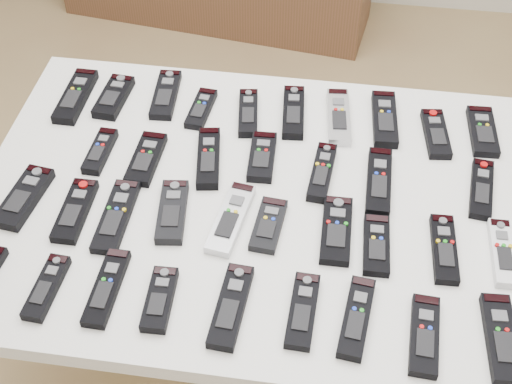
# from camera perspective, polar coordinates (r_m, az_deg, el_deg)

# --- Properties ---
(ground) EXTENTS (4.00, 4.00, 0.00)m
(ground) POSITION_cam_1_polar(r_m,az_deg,el_deg) (2.27, 1.83, -11.91)
(ground) COLOR #9C794F
(ground) RESTS_ON ground
(table) EXTENTS (1.25, 0.88, 0.78)m
(table) POSITION_cam_1_polar(r_m,az_deg,el_deg) (1.62, 0.00, -1.89)
(table) COLOR white
(table) RESTS_ON ground
(remote_0) EXTENTS (0.06, 0.20, 0.02)m
(remote_0) POSITION_cam_1_polar(r_m,az_deg,el_deg) (1.87, -14.23, 7.44)
(remote_0) COLOR black
(remote_0) RESTS_ON table
(remote_1) EXTENTS (0.07, 0.16, 0.02)m
(remote_1) POSITION_cam_1_polar(r_m,az_deg,el_deg) (1.85, -11.31, 7.46)
(remote_1) COLOR black
(remote_1) RESTS_ON table
(remote_2) EXTENTS (0.07, 0.18, 0.02)m
(remote_2) POSITION_cam_1_polar(r_m,az_deg,el_deg) (1.84, -7.24, 7.73)
(remote_2) COLOR black
(remote_2) RESTS_ON table
(remote_3) EXTENTS (0.06, 0.15, 0.02)m
(remote_3) POSITION_cam_1_polar(r_m,az_deg,el_deg) (1.79, -4.41, 6.65)
(remote_3) COLOR black
(remote_3) RESTS_ON table
(remote_4) EXTENTS (0.07, 0.17, 0.02)m
(remote_4) POSITION_cam_1_polar(r_m,az_deg,el_deg) (1.77, -0.63, 6.34)
(remote_4) COLOR black
(remote_4) RESTS_ON table
(remote_5) EXTENTS (0.07, 0.19, 0.02)m
(remote_5) POSITION_cam_1_polar(r_m,az_deg,el_deg) (1.77, 3.01, 6.39)
(remote_5) COLOR black
(remote_5) RESTS_ON table
(remote_6) EXTENTS (0.07, 0.20, 0.02)m
(remote_6) POSITION_cam_1_polar(r_m,az_deg,el_deg) (1.77, 6.62, 5.98)
(remote_6) COLOR #B7B7BC
(remote_6) RESTS_ON table
(remote_7) EXTENTS (0.07, 0.19, 0.02)m
(remote_7) POSITION_cam_1_polar(r_m,az_deg,el_deg) (1.78, 10.25, 5.77)
(remote_7) COLOR black
(remote_7) RESTS_ON table
(remote_8) EXTENTS (0.07, 0.17, 0.02)m
(remote_8) POSITION_cam_1_polar(r_m,az_deg,el_deg) (1.76, 14.19, 4.53)
(remote_8) COLOR black
(remote_8) RESTS_ON table
(remote_9) EXTENTS (0.07, 0.17, 0.02)m
(remote_9) POSITION_cam_1_polar(r_m,az_deg,el_deg) (1.80, 17.68, 4.64)
(remote_9) COLOR black
(remote_9) RESTS_ON table
(remote_10) EXTENTS (0.05, 0.14, 0.02)m
(remote_10) POSITION_cam_1_polar(r_m,az_deg,el_deg) (1.70, -12.37, 3.21)
(remote_10) COLOR black
(remote_10) RESTS_ON table
(remote_11) EXTENTS (0.06, 0.17, 0.02)m
(remote_11) POSITION_cam_1_polar(r_m,az_deg,el_deg) (1.67, -8.79, 2.65)
(remote_11) COLOR black
(remote_11) RESTS_ON table
(remote_12) EXTENTS (0.08, 0.19, 0.02)m
(remote_12) POSITION_cam_1_polar(r_m,az_deg,el_deg) (1.65, -3.82, 2.73)
(remote_12) COLOR black
(remote_12) RESTS_ON table
(remote_13) EXTENTS (0.06, 0.15, 0.02)m
(remote_13) POSITION_cam_1_polar(r_m,az_deg,el_deg) (1.65, 0.49, 2.83)
(remote_13) COLOR black
(remote_13) RESTS_ON table
(remote_14) EXTENTS (0.06, 0.18, 0.02)m
(remote_14) POSITION_cam_1_polar(r_m,az_deg,el_deg) (1.62, 5.30, 1.58)
(remote_14) COLOR black
(remote_14) RESTS_ON table
(remote_15) EXTENTS (0.05, 0.20, 0.02)m
(remote_15) POSITION_cam_1_polar(r_m,az_deg,el_deg) (1.62, 9.80, 0.82)
(remote_15) COLOR black
(remote_15) RESTS_ON table
(remote_16) EXTENTS (0.07, 0.18, 0.02)m
(remote_16) POSITION_cam_1_polar(r_m,az_deg,el_deg) (1.66, 17.59, 0.24)
(remote_16) COLOR black
(remote_16) RESTS_ON table
(remote_17) EXTENTS (0.08, 0.18, 0.02)m
(remote_17) POSITION_cam_1_polar(r_m,az_deg,el_deg) (1.64, -18.07, -0.41)
(remote_17) COLOR black
(remote_17) RESTS_ON table
(remote_18) EXTENTS (0.06, 0.17, 0.02)m
(remote_18) POSITION_cam_1_polar(r_m,az_deg,el_deg) (1.58, -14.28, -1.46)
(remote_18) COLOR black
(remote_18) RESTS_ON table
(remote_19) EXTENTS (0.06, 0.20, 0.02)m
(remote_19) POSITION_cam_1_polar(r_m,az_deg,el_deg) (1.55, -11.12, -1.93)
(remote_19) COLOR black
(remote_19) RESTS_ON table
(remote_20) EXTENTS (0.08, 0.18, 0.02)m
(remote_20) POSITION_cam_1_polar(r_m,az_deg,el_deg) (1.54, -6.72, -1.58)
(remote_20) COLOR black
(remote_20) RESTS_ON table
(remote_21) EXTENTS (0.08, 0.20, 0.02)m
(remote_21) POSITION_cam_1_polar(r_m,az_deg,el_deg) (1.52, -2.03, -2.13)
(remote_21) COLOR #B7B7BC
(remote_21) RESTS_ON table
(remote_22) EXTENTS (0.07, 0.15, 0.02)m
(remote_22) POSITION_cam_1_polar(r_m,az_deg,el_deg) (1.51, 1.01, -2.66)
(remote_22) COLOR black
(remote_22) RESTS_ON table
(remote_23) EXTENTS (0.06, 0.18, 0.02)m
(remote_23) POSITION_cam_1_polar(r_m,az_deg,el_deg) (1.51, 6.45, -3.06)
(remote_23) COLOR black
(remote_23) RESTS_ON table
(remote_24) EXTENTS (0.06, 0.15, 0.02)m
(remote_24) POSITION_cam_1_polar(r_m,az_deg,el_deg) (1.49, 9.61, -4.21)
(remote_24) COLOR black
(remote_24) RESTS_ON table
(remote_25) EXTENTS (0.05, 0.17, 0.02)m
(remote_25) POSITION_cam_1_polar(r_m,az_deg,el_deg) (1.52, 14.82, -4.42)
(remote_25) COLOR black
(remote_25) RESTS_ON table
(remote_26) EXTENTS (0.05, 0.17, 0.02)m
(remote_26) POSITION_cam_1_polar(r_m,az_deg,el_deg) (1.55, 19.12, -4.62)
(remote_26) COLOR silver
(remote_26) RESTS_ON table
(remote_28) EXTENTS (0.05, 0.15, 0.02)m
(remote_28) POSITION_cam_1_polar(r_m,az_deg,el_deg) (1.47, -16.41, -7.33)
(remote_28) COLOR black
(remote_28) RESTS_ON table
(remote_29) EXTENTS (0.05, 0.18, 0.02)m
(remote_29) POSITION_cam_1_polar(r_m,az_deg,el_deg) (1.44, -11.86, -7.49)
(remote_29) COLOR black
(remote_29) RESTS_ON table
(remote_30) EXTENTS (0.05, 0.14, 0.02)m
(remote_30) POSITION_cam_1_polar(r_m,az_deg,el_deg) (1.40, -7.71, -8.51)
(remote_30) COLOR black
(remote_30) RESTS_ON table
(remote_31) EXTENTS (0.06, 0.19, 0.02)m
(remote_31) POSITION_cam_1_polar(r_m,az_deg,el_deg) (1.38, -2.02, -9.12)
(remote_31) COLOR black
(remote_31) RESTS_ON table
(remote_32) EXTENTS (0.05, 0.17, 0.02)m
(remote_32) POSITION_cam_1_polar(r_m,az_deg,el_deg) (1.38, 3.75, -9.46)
(remote_32) COLOR black
(remote_32) RESTS_ON table
(remote_33) EXTENTS (0.07, 0.18, 0.02)m
(remote_33) POSITION_cam_1_polar(r_m,az_deg,el_deg) (1.38, 8.04, -9.93)
(remote_33) COLOR black
(remote_33) RESTS_ON table
(remote_34) EXTENTS (0.06, 0.17, 0.02)m
(remote_34) POSITION_cam_1_polar(r_m,az_deg,el_deg) (1.38, 13.33, -11.10)
(remote_34) COLOR black
(remote_34) RESTS_ON table
(remote_35) EXTENTS (0.07, 0.19, 0.02)m
(remote_35) POSITION_cam_1_polar(r_m,az_deg,el_deg) (1.42, 19.02, -11.00)
(remote_35) COLOR black
(remote_35) RESTS_ON table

